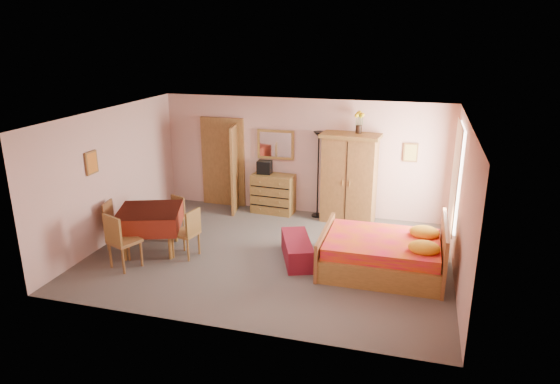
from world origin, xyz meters
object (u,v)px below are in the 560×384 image
(bed, at_px, (382,244))
(chair_south, at_px, (124,240))
(dining_table, at_px, (151,230))
(stereo, at_px, (265,167))
(wardrobe, at_px, (349,178))
(chair_north, at_px, (172,217))
(chair_west, at_px, (119,225))
(bench, at_px, (297,250))
(wall_mirror, at_px, (276,145))
(chair_east, at_px, (185,233))
(floor_lamp, at_px, (318,175))
(sunflower_vase, at_px, (359,122))
(chest_of_drawers, at_px, (273,194))

(bed, bearing_deg, chair_south, -165.81)
(dining_table, bearing_deg, stereo, 62.28)
(chair_south, bearing_deg, bed, 36.53)
(wardrobe, bearing_deg, chair_north, -145.73)
(stereo, xyz_separation_m, dining_table, (-1.41, -2.69, -0.64))
(chair_west, bearing_deg, bed, 84.26)
(stereo, relative_size, chair_north, 0.39)
(stereo, distance_m, chair_west, 3.47)
(bench, relative_size, chair_west, 1.34)
(wall_mirror, relative_size, bench, 0.69)
(wall_mirror, bearing_deg, chair_east, -108.05)
(floor_lamp, distance_m, bed, 2.88)
(wall_mirror, xyz_separation_m, floor_lamp, (1.03, -0.19, -0.58))
(stereo, height_order, wardrobe, wardrobe)
(wall_mirror, bearing_deg, wardrobe, -10.76)
(stereo, bearing_deg, chair_west, -127.56)
(stereo, xyz_separation_m, bed, (2.86, -2.34, -0.56))
(stereo, height_order, sunflower_vase, sunflower_vase)
(bench, bearing_deg, chair_west, -174.03)
(bed, relative_size, chair_west, 2.30)
(sunflower_vase, distance_m, chair_west, 5.26)
(wardrobe, xyz_separation_m, chair_west, (-4.02, -2.60, -0.51))
(chair_south, bearing_deg, stereo, 88.98)
(stereo, xyz_separation_m, chair_west, (-2.08, -2.71, -0.59))
(floor_lamp, bearing_deg, bed, -55.17)
(bench, distance_m, chair_south, 3.05)
(wall_mirror, distance_m, dining_table, 3.48)
(sunflower_vase, relative_size, bench, 0.38)
(chest_of_drawers, height_order, bench, chest_of_drawers)
(wall_mirror, relative_size, wardrobe, 0.44)
(sunflower_vase, bearing_deg, chair_west, -146.99)
(chair_south, xyz_separation_m, chair_north, (0.15, 1.48, -0.10))
(floor_lamp, relative_size, bench, 1.57)
(chair_west, bearing_deg, chest_of_drawers, 129.41)
(bed, bearing_deg, dining_table, -175.39)
(wardrobe, distance_m, chair_east, 3.73)
(floor_lamp, bearing_deg, chest_of_drawers, -178.91)
(stereo, xyz_separation_m, wardrobe, (1.94, -0.11, -0.08))
(stereo, relative_size, wardrobe, 0.16)
(chair_north, bearing_deg, bench, -167.14)
(bed, bearing_deg, bench, -179.67)
(wall_mirror, distance_m, bed, 3.81)
(chest_of_drawers, height_order, bed, bed)
(wardrobe, xyz_separation_m, dining_table, (-3.35, -2.57, -0.56))
(wardrobe, height_order, bed, wardrobe)
(stereo, distance_m, wardrobe, 1.95)
(sunflower_vase, distance_m, chair_north, 4.32)
(chair_west, relative_size, chair_east, 0.99)
(chair_north, height_order, chair_west, chair_west)
(chest_of_drawers, relative_size, chair_east, 1.03)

